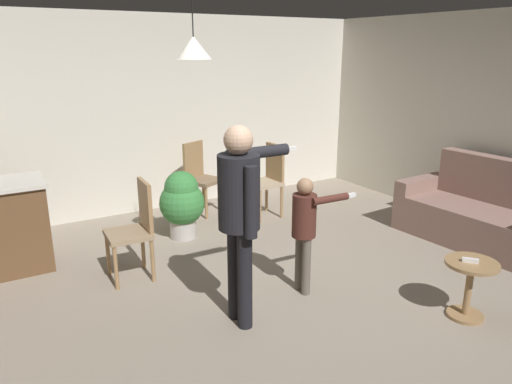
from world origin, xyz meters
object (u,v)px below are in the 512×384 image
person_child (305,223)px  dining_chair_near_wall (135,226)px  couch_floral (479,215)px  person_adult (241,205)px  dining_chair_centre_back (268,178)px  potted_plant_corner (182,202)px  side_table_by_couch (469,283)px  dining_chair_by_counter (200,175)px  spare_remote_on_table (470,260)px

person_child → dining_chair_near_wall: bearing=-128.7°
couch_floral → person_adult: (-3.31, -0.10, 0.72)m
dining_chair_centre_back → potted_plant_corner: size_ratio=1.19×
side_table_by_couch → dining_chair_by_counter: dining_chair_by_counter is taller
person_adult → spare_remote_on_table: bearing=62.0°
couch_floral → side_table_by_couch: bearing=119.3°
potted_plant_corner → spare_remote_on_table: bearing=-65.3°
person_child → dining_chair_near_wall: (-1.26, 1.11, -0.15)m
couch_floral → spare_remote_on_table: (-1.63, -1.03, 0.21)m
dining_chair_centre_back → side_table_by_couch: bearing=178.0°
person_adult → person_child: person_adult is taller
side_table_by_couch → dining_chair_near_wall: bearing=134.8°
dining_chair_by_counter → dining_chair_near_wall: (-1.40, -1.52, 0.00)m
couch_floral → person_child: 2.57m
side_table_by_couch → potted_plant_corner: potted_plant_corner is taller
dining_chair_centre_back → spare_remote_on_table: 3.12m
side_table_by_couch → dining_chair_near_wall: (-2.20, 2.22, 0.22)m
dining_chair_near_wall → potted_plant_corner: bearing=-43.7°
dining_chair_by_counter → potted_plant_corner: size_ratio=1.19×
side_table_by_couch → person_adult: (-1.70, 0.94, 0.72)m
dining_chair_near_wall → dining_chair_centre_back: 2.32m
spare_remote_on_table → dining_chair_centre_back: bearing=90.8°
person_adult → dining_chair_centre_back: (1.64, 2.19, -0.50)m
person_child → dining_chair_near_wall: 1.69m
side_table_by_couch → person_child: (-0.94, 1.10, 0.37)m
person_child → potted_plant_corner: (-0.45, 1.87, -0.24)m
dining_chair_near_wall → spare_remote_on_table: bearing=-132.4°
side_table_by_couch → dining_chair_centre_back: dining_chair_centre_back is taller
side_table_by_couch → dining_chair_by_counter: size_ratio=0.52×
couch_floral → side_table_by_couch: (-1.60, -1.04, -0.00)m
person_adult → spare_remote_on_table: 1.99m
dining_chair_by_counter → person_child: bearing=62.6°
person_adult → dining_chair_near_wall: person_adult is taller
side_table_by_couch → dining_chair_by_counter: bearing=102.1°
couch_floral → person_adult: person_adult is taller
dining_chair_centre_back → person_child: bearing=153.5°
potted_plant_corner → spare_remote_on_table: size_ratio=6.46×
side_table_by_couch → dining_chair_by_counter: 3.83m
person_child → potted_plant_corner: person_child is taller
dining_chair_by_counter → dining_chair_near_wall: same height
side_table_by_couch → dining_chair_centre_back: (-0.07, 3.13, 0.22)m
side_table_by_couch → dining_chair_near_wall: size_ratio=0.52×
dining_chair_centre_back → spare_remote_on_table: dining_chair_centre_back is taller
person_adult → dining_chair_near_wall: (-0.50, 1.27, -0.50)m
dining_chair_by_counter → potted_plant_corner: dining_chair_by_counter is taller
spare_remote_on_table → couch_floral: bearing=32.4°
potted_plant_corner → spare_remote_on_table: (1.37, -2.97, 0.08)m
couch_floral → potted_plant_corner: 3.57m
dining_chair_near_wall → spare_remote_on_table: (2.18, -2.21, -0.01)m
couch_floral → side_table_by_couch: couch_floral is taller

